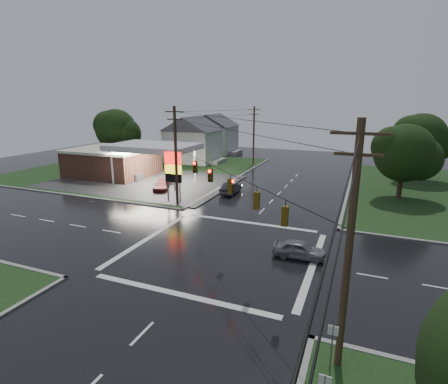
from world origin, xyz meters
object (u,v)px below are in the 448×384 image
at_px(utility_pole_nw, 176,155).
at_px(car_pump, 162,185).
at_px(house_near, 193,139).
at_px(gas_station, 118,160).
at_px(car_north, 231,188).
at_px(pylon_sign, 173,168).
at_px(house_far, 214,133).
at_px(utility_pole_se, 349,248).
at_px(tree_ne_near, 406,153).
at_px(car_crossing, 299,249).
at_px(tree_ne_far, 422,139).
at_px(utility_pole_n, 254,134).
at_px(tree_nw_behind, 117,130).

bearing_deg(utility_pole_nw, car_pump, 135.78).
distance_m(utility_pole_nw, house_near, 28.90).
bearing_deg(gas_station, car_north, -9.03).
height_order(pylon_sign, utility_pole_nw, utility_pole_nw).
bearing_deg(car_pump, house_far, 78.42).
bearing_deg(gas_station, utility_pole_se, -39.70).
bearing_deg(gas_station, car_pump, -24.77).
distance_m(utility_pole_se, car_north, 30.55).
bearing_deg(tree_ne_near, car_crossing, -111.59).
relative_size(pylon_sign, utility_pole_se, 0.55).
bearing_deg(utility_pole_nw, tree_ne_near, 27.86).
bearing_deg(pylon_sign, gas_station, 148.78).
bearing_deg(tree_ne_far, pylon_sign, -139.65).
distance_m(utility_pole_se, tree_ne_near, 31.83).
xyz_separation_m(utility_pole_se, house_far, (-31.45, 57.50, -1.32)).
distance_m(utility_pole_n, car_crossing, 40.33).
distance_m(pylon_sign, car_north, 8.37).
bearing_deg(tree_ne_near, utility_pole_nw, -152.14).
xyz_separation_m(tree_ne_near, car_north, (-19.85, -5.47, -4.84)).
distance_m(utility_pole_se, utility_pole_n, 51.16).
bearing_deg(car_crossing, tree_nw_behind, 51.39).
distance_m(gas_station, tree_ne_near, 40.00).
bearing_deg(utility_pole_n, house_far, 141.23).
xyz_separation_m(utility_pole_nw, house_far, (-12.45, 38.50, -1.32)).
relative_size(house_near, tree_ne_near, 1.23).
bearing_deg(tree_nw_behind, utility_pole_nw, -40.10).
bearing_deg(gas_station, utility_pole_nw, -32.23).
relative_size(gas_station, house_near, 2.37).
xyz_separation_m(house_near, tree_ne_far, (38.10, -2.01, 1.77)).
bearing_deg(car_pump, car_north, -12.34).
distance_m(utility_pole_nw, tree_nw_behind, 31.82).
height_order(pylon_sign, utility_pole_n, utility_pole_n).
xyz_separation_m(house_far, car_north, (16.25, -31.47, -3.68)).
height_order(pylon_sign, car_crossing, pylon_sign).
bearing_deg(utility_pole_n, utility_pole_nw, -90.00).
bearing_deg(tree_ne_near, tree_nw_behind, 170.53).
bearing_deg(car_north, house_near, -52.54).
relative_size(utility_pole_se, tree_ne_near, 1.22).
relative_size(pylon_sign, utility_pole_nw, 0.55).
bearing_deg(house_near, pylon_sign, -67.72).
relative_size(pylon_sign, house_near, 0.54).
bearing_deg(car_north, utility_pole_n, -80.58).
bearing_deg(utility_pole_nw, house_near, 113.37).
relative_size(house_far, car_pump, 2.46).
height_order(utility_pole_nw, car_crossing, utility_pole_nw).
bearing_deg(utility_pole_n, car_north, -79.98).
relative_size(house_near, car_pump, 2.46).
distance_m(utility_pole_nw, utility_pole_se, 26.87).
height_order(utility_pole_se, tree_ne_far, utility_pole_se).
distance_m(utility_pole_nw, car_crossing, 18.24).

